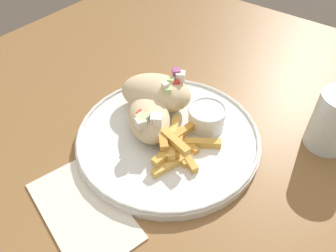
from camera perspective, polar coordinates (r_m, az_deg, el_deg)
table at (r=0.60m, az=2.49°, el=-9.14°), size 1.15×1.15×0.72m
napkin at (r=0.49m, az=-14.55°, el=-14.03°), size 0.20×0.14×0.00m
plate at (r=0.55m, az=0.00°, el=-1.83°), size 0.31×0.31×0.02m
pita_sandwich_near at (r=0.54m, az=-3.32°, el=1.45°), size 0.13×0.13×0.05m
pita_sandwich_far at (r=0.58m, az=-2.03°, el=5.80°), size 0.15×0.12×0.07m
fries_pile at (r=0.51m, az=1.41°, el=-2.92°), size 0.12×0.13×0.04m
sauce_ramekin at (r=0.55m, az=6.77°, el=1.69°), size 0.07×0.07×0.04m
water_glass at (r=0.58m, az=26.80°, el=0.38°), size 0.07×0.07×0.10m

